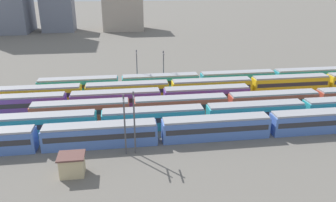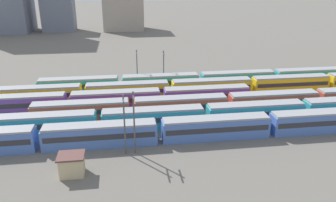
% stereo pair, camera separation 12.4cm
% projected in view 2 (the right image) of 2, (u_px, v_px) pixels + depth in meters
% --- Properties ---
extents(ground_plane, '(600.00, 600.00, 0.00)m').
position_uv_depth(ground_plane, '(74.00, 115.00, 64.79)').
color(ground_plane, '#666059').
extents(train_track_0, '(93.60, 3.06, 3.75)m').
position_uv_depth(train_track_0, '(216.00, 127.00, 55.27)').
color(train_track_0, '#4C70BC').
rests_on(train_track_0, ground_plane).
extents(train_track_1, '(74.70, 3.06, 3.75)m').
position_uv_depth(train_track_1, '(205.00, 115.00, 60.02)').
color(train_track_1, teal).
rests_on(train_track_1, ground_plane).
extents(train_track_2, '(93.60, 3.06, 3.75)m').
position_uv_depth(train_track_2, '(273.00, 101.00, 66.79)').
color(train_track_2, '#BC4C38').
rests_on(train_track_2, ground_plane).
extents(train_track_3, '(55.80, 3.06, 3.75)m').
position_uv_depth(train_track_3, '(116.00, 100.00, 67.59)').
color(train_track_3, '#6B429E').
rests_on(train_track_3, ground_plane).
extents(train_track_4, '(93.60, 3.06, 3.75)m').
position_uv_depth(train_track_4, '(211.00, 87.00, 75.14)').
color(train_track_4, yellow).
rests_on(train_track_4, ground_plane).
extents(train_track_5, '(74.70, 3.06, 3.75)m').
position_uv_depth(train_track_5, '(200.00, 81.00, 79.75)').
color(train_track_5, teal).
rests_on(train_track_5, ground_plane).
extents(catenary_pole_0, '(0.24, 3.20, 10.03)m').
position_uv_depth(catenary_pole_0, '(134.00, 120.00, 49.22)').
color(catenary_pole_0, '#4C4C51').
rests_on(catenary_pole_0, ground_plane).
extents(catenary_pole_1, '(0.24, 3.20, 8.78)m').
position_uv_depth(catenary_pole_1, '(164.00, 67.00, 80.26)').
color(catenary_pole_1, '#4C4C51').
rests_on(catenary_pole_1, ground_plane).
extents(catenary_pole_2, '(0.24, 3.20, 9.59)m').
position_uv_depth(catenary_pole_2, '(124.00, 122.00, 49.10)').
color(catenary_pole_2, '#4C4C51').
rests_on(catenary_pole_2, ground_plane).
extents(catenary_pole_3, '(0.24, 3.20, 9.19)m').
position_uv_depth(catenary_pole_3, '(137.00, 67.00, 79.36)').
color(catenary_pole_3, '#4C4C51').
rests_on(catenary_pole_3, ground_plane).
extents(signal_hut, '(3.60, 3.00, 3.04)m').
position_uv_depth(signal_hut, '(72.00, 165.00, 45.15)').
color(signal_hut, '#C6B284').
rests_on(signal_hut, ground_plane).
extents(distant_building_1, '(14.69, 12.41, 20.03)m').
position_uv_depth(distant_building_1, '(58.00, 10.00, 158.34)').
color(distant_building_1, slate).
rests_on(distant_building_1, ground_plane).
extents(distant_building_2, '(19.29, 15.86, 20.51)m').
position_uv_depth(distant_building_2, '(123.00, 8.00, 162.19)').
color(distant_building_2, '#A89989').
rests_on(distant_building_2, ground_plane).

